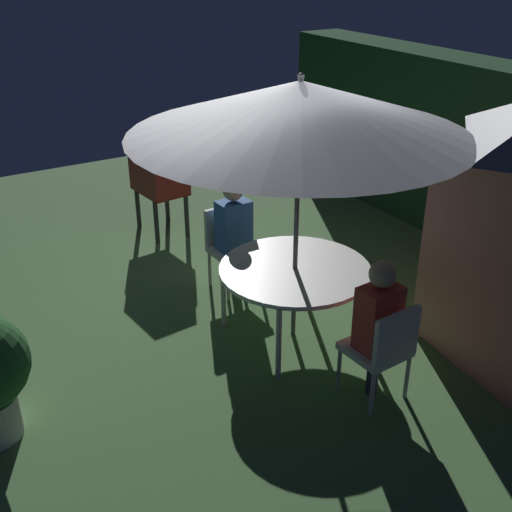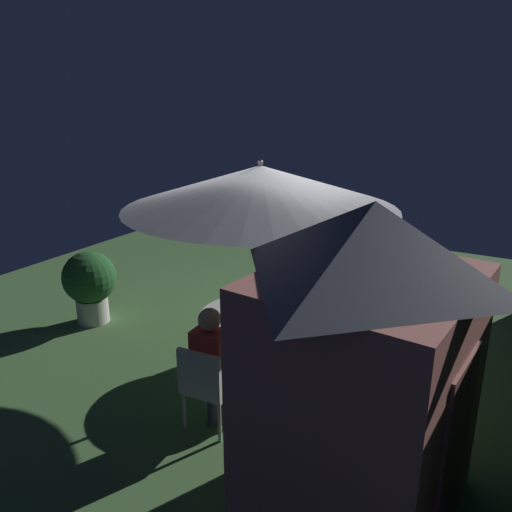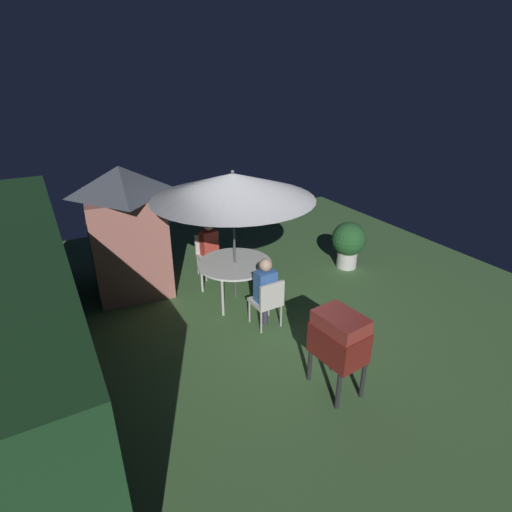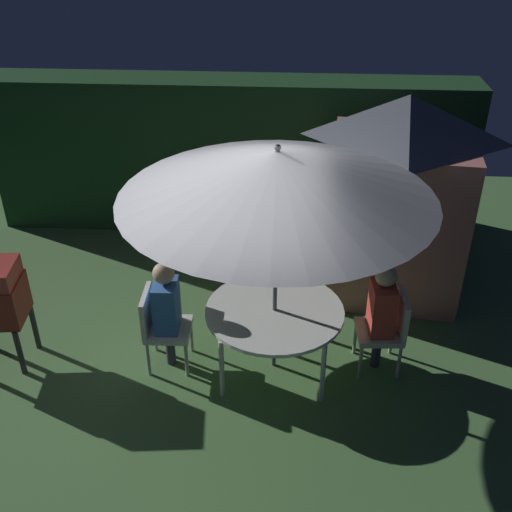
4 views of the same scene
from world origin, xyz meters
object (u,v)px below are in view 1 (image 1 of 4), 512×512
Objects in this scene: patio_table at (295,272)px; chair_near_shed at (383,347)px; chair_far_side at (230,243)px; person_in_red at (379,315)px; patio_umbrella at (300,108)px; person_in_blue at (234,223)px; bbq_grill at (159,170)px.

chair_near_shed is (1.17, 0.07, -0.17)m from patio_table.
person_in_red is at bearing 2.45° from chair_far_side.
person_in_red is at bearing -176.57° from chair_near_shed.
patio_umbrella is at bearing 1.56° from chair_far_side.
person_in_blue is at bearing -178.44° from patio_table.
patio_table is 1.09m from person_in_red.
bbq_grill is at bearing -177.87° from chair_near_shed.
person_in_red reaches higher than chair_far_side.
person_in_red is 1.00× the size of person_in_blue.
person_in_red reaches higher than chair_near_shed.
chair_near_shed is at bearing 3.43° from patio_table.
person_in_red is at bearing 2.49° from person_in_blue.
chair_far_side is at bearing -177.51° from chair_near_shed.
person_in_blue is (-1.11, -0.03, -1.44)m from patio_umbrella.
patio_umbrella reaches higher than person_in_blue.
chair_near_shed is 2.37m from chair_far_side.
person_in_blue is (-2.19, -0.10, 0.00)m from person_in_red.
patio_umbrella is at bearing 1.61° from bbq_grill.
patio_table is 1.13× the size of person_in_red.
patio_umbrella is at bearing -176.57° from person_in_red.
person_in_red is at bearing 3.43° from patio_umbrella.
patio_umbrella is 2.33× the size of person_in_blue.
chair_near_shed is 0.28m from person_in_red.
patio_umbrella is at bearing -90.00° from patio_table.
person_in_red is 2.20m from person_in_blue.
bbq_grill is at bearing -178.39° from patio_umbrella.
person_in_blue reaches higher than chair_near_shed.
chair_near_shed is at bearing 2.49° from chair_far_side.
patio_umbrella reaches higher than chair_near_shed.
person_in_red is at bearing 2.10° from bbq_grill.
chair_near_shed is (1.17, 0.07, -1.70)m from patio_umbrella.
bbq_grill is 1.78m from chair_far_side.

